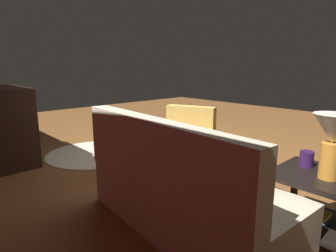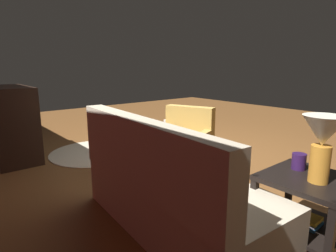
% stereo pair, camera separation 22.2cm
% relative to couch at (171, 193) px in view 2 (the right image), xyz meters
% --- Properties ---
extents(ground, '(12.00, 12.00, 0.00)m').
position_rel_couch_xyz_m(ground, '(1.38, -1.48, -0.33)').
color(ground, brown).
extents(couch, '(1.95, 0.98, 1.00)m').
position_rel_couch_xyz_m(couch, '(0.00, 0.00, 0.00)').
color(couch, beige).
rests_on(couch, ground).
extents(armchair, '(0.86, 0.87, 0.87)m').
position_rel_couch_xyz_m(armchair, '(0.86, -0.91, 0.04)').
color(armchair, tan).
rests_on(armchair, ground).
extents(side_table, '(0.64, 0.64, 0.55)m').
position_rel_couch_xyz_m(side_table, '(-0.83, -0.70, 0.04)').
color(side_table, black).
rests_on(side_table, ground).
extents(table_lamp, '(0.30, 0.30, 0.50)m').
position_rel_couch_xyz_m(table_lamp, '(-0.91, -0.65, 0.56)').
color(table_lamp, orange).
rests_on(table_lamp, side_table).
extents(small_vase, '(0.11, 0.11, 0.13)m').
position_rel_couch_xyz_m(small_vase, '(-0.69, -0.80, 0.29)').
color(small_vase, '#33194C').
rests_on(small_vase, side_table).
extents(book_stack_shelf, '(0.24, 0.21, 0.07)m').
position_rel_couch_xyz_m(book_stack_shelf, '(-0.83, -0.70, -0.14)').
color(book_stack_shelf, '#2D72B2').
rests_on(book_stack_shelf, side_table).
extents(laptop_desk, '(0.56, 0.44, 0.48)m').
position_rel_couch_xyz_m(laptop_desk, '(1.47, -0.54, 0.10)').
color(laptop_desk, olive).
rests_on(laptop_desk, ground).
extents(laptop, '(0.35, 0.30, 0.21)m').
position_rel_couch_xyz_m(laptop, '(1.47, -0.50, 0.20)').
color(laptop, silver).
rests_on(laptop, laptop_desk).
extents(tv_cabinet, '(1.10, 0.56, 1.10)m').
position_rel_couch_xyz_m(tv_cabinet, '(2.92, 0.64, 0.26)').
color(tv_cabinet, black).
rests_on(tv_cabinet, ground).
extents(television, '(0.64, 0.41, 0.48)m').
position_rel_couch_xyz_m(television, '(2.92, 0.66, 0.33)').
color(television, black).
rests_on(television, tv_cabinet).
extents(wicker_hamper, '(0.45, 0.45, 0.48)m').
position_rel_couch_xyz_m(wicker_hamper, '(1.80, -1.76, -0.09)').
color(wicker_hamper, brown).
rests_on(wicker_hamper, ground).
extents(book_stack_hamper, '(0.25, 0.21, 0.08)m').
position_rel_couch_xyz_m(book_stack_hamper, '(1.80, -1.77, 0.20)').
color(book_stack_hamper, orange).
rests_on(book_stack_hamper, wicker_hamper).
extents(yellow_mug, '(0.08, 0.08, 0.10)m').
position_rel_couch_xyz_m(yellow_mug, '(1.82, -1.76, 0.28)').
color(yellow_mug, '#D8D866').
rests_on(yellow_mug, book_stack_hamper).
extents(tv_remote, '(0.07, 0.17, 0.02)m').
position_rel_couch_xyz_m(tv_remote, '(1.90, -1.84, 0.17)').
color(tv_remote, '#262628').
rests_on(tv_remote, wicker_hamper).
extents(ottoman, '(0.40, 0.40, 0.36)m').
position_rel_couch_xyz_m(ottoman, '(2.45, -1.59, -0.02)').
color(ottoman, '#AD8442').
rests_on(ottoman, ground).
extents(circular_rug, '(1.49, 1.49, 0.01)m').
position_rel_couch_xyz_m(circular_rug, '(2.45, -0.47, -0.32)').
color(circular_rug, beige).
rests_on(circular_rug, ground).
extents(pet_bowl_steel, '(0.20, 0.20, 0.05)m').
position_rel_couch_xyz_m(pet_bowl_steel, '(3.36, -1.56, -0.30)').
color(pet_bowl_steel, silver).
rests_on(pet_bowl_steel, ground).
extents(pet_bowl_teal, '(0.20, 0.20, 0.05)m').
position_rel_couch_xyz_m(pet_bowl_teal, '(3.72, -1.71, -0.30)').
color(pet_bowl_teal, teal).
rests_on(pet_bowl_teal, ground).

